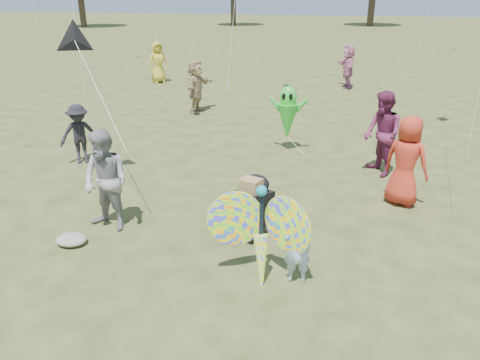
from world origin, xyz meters
The scene contains 14 objects.
ground centered at (0.00, 0.00, 0.00)m, with size 160.00×160.00×0.00m, color #51592B.
child_girl centered at (0.92, 0.47, 0.54)m, with size 0.39×0.26×1.08m, color #A5C3E9.
adult_man centered at (-2.57, 1.30, 0.91)m, with size 0.89×0.69×1.83m, color gray.
grey_bag centered at (-2.93, 0.60, 0.09)m, with size 0.54×0.44×0.17m, color gray.
crowd_a centered at (2.59, 3.73, 0.90)m, with size 0.88×0.57×1.80m, color #B82F1D.
crowd_b centered at (-4.98, 4.28, 0.74)m, with size 0.95×0.55×1.47m, color black.
crowd_d centered at (-3.93, 9.90, 0.92)m, with size 1.71×0.54×1.84m, color tan.
crowd_e centered at (2.17, 5.29, 0.97)m, with size 0.94×0.74×1.94m, color #6C2448.
crowd_g centered at (-7.54, 14.92, 0.92)m, with size 0.90×0.59×1.84m, color gold.
crowd_j centered at (0.98, 15.77, 0.93)m, with size 1.72×0.55×1.85m, color #C6719B.
jogging_stroller centered at (-0.04, 1.70, 0.61)m, with size 0.71×1.13×1.09m.
butterfly_kite centered at (0.40, 0.40, 0.74)m, with size 1.74×0.75×1.70m.
delta_kite_rig centered at (-4.05, 3.16, 3.07)m, with size 2.35×2.10×2.03m.
alien_kite centered at (-0.19, 6.47, 0.97)m, with size 1.12×0.69×1.74m.
Camera 1 is at (1.58, -5.43, 4.01)m, focal length 35.00 mm.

